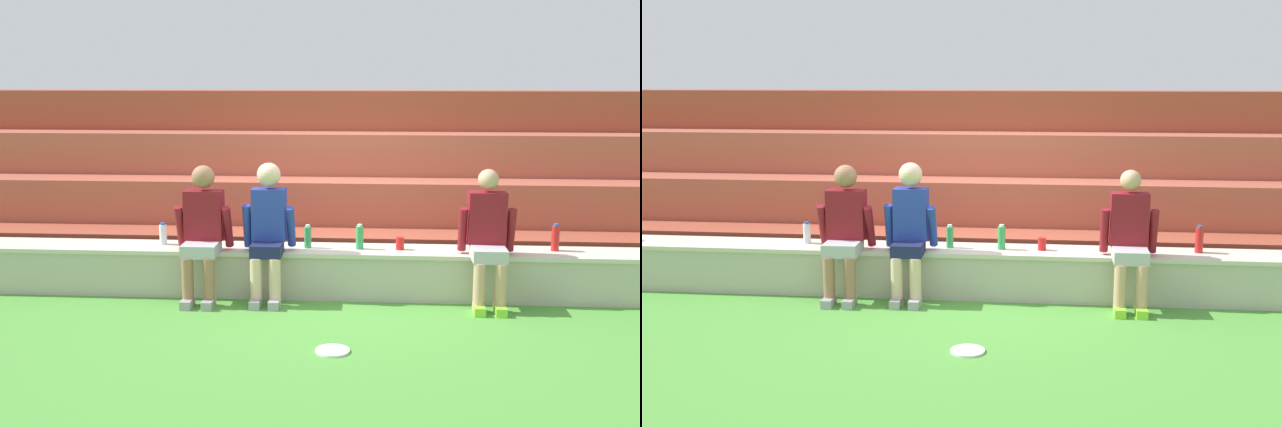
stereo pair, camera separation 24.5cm
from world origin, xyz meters
TOP-DOWN VIEW (x-y plane):
  - ground_plane at (0.00, 0.00)m, footprint 80.00×80.00m
  - stone_seating_wall at (0.00, 0.24)m, footprint 9.04×0.52m
  - brick_bleachers at (0.00, 2.04)m, footprint 12.23×2.27m
  - person_far_left at (-1.22, -0.02)m, footprint 0.54×0.58m
  - person_left_of_center at (-0.59, 0.02)m, footprint 0.50×0.57m
  - person_center at (1.47, -0.00)m, footprint 0.53×0.60m
  - water_bottle_center_gap at (-0.23, 0.25)m, footprint 0.07×0.07m
  - water_bottle_near_right at (-1.69, 0.29)m, footprint 0.07×0.07m
  - water_bottle_mid_left at (0.27, 0.23)m, footprint 0.07×0.07m
  - water_bottle_near_left at (2.16, 0.30)m, footprint 0.08×0.08m
  - plastic_cup_left_end at (0.67, 0.24)m, footprint 0.08×0.08m
  - frisbee at (0.10, -1.33)m, footprint 0.27×0.27m

SIDE VIEW (x-z plane):
  - ground_plane at x=0.00m, z-range 0.00..0.00m
  - frisbee at x=0.10m, z-range 0.00..0.02m
  - stone_seating_wall at x=0.00m, z-range 0.02..0.48m
  - plastic_cup_left_end at x=0.67m, z-range 0.47..0.59m
  - water_bottle_near_right at x=-1.69m, z-range 0.46..0.68m
  - water_bottle_center_gap at x=-0.23m, z-range 0.46..0.69m
  - water_bottle_mid_left at x=0.27m, z-range 0.46..0.71m
  - water_bottle_near_left at x=2.16m, z-range 0.46..0.73m
  - person_center at x=1.47m, z-range 0.03..1.31m
  - person_far_left at x=-1.22m, z-range 0.04..1.33m
  - person_left_of_center at x=-0.59m, z-range 0.05..1.37m
  - brick_bleachers at x=0.00m, z-range -0.24..1.70m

